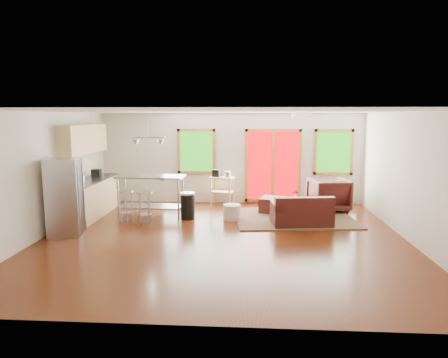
# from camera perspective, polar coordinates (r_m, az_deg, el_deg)

# --- Properties ---
(floor) EXTENTS (7.50, 7.00, 0.02)m
(floor) POSITION_cam_1_polar(r_m,az_deg,el_deg) (8.35, -0.13, -8.55)
(floor) COLOR #391506
(floor) RESTS_ON ground
(ceiling) EXTENTS (7.50, 7.00, 0.02)m
(ceiling) POSITION_cam_1_polar(r_m,az_deg,el_deg) (7.97, -0.14, 9.73)
(ceiling) COLOR silver
(ceiling) RESTS_ON ground
(back_wall) EXTENTS (7.50, 0.02, 2.60)m
(back_wall) POSITION_cam_1_polar(r_m,az_deg,el_deg) (11.53, 1.02, 2.97)
(back_wall) COLOR beige
(back_wall) RESTS_ON ground
(left_wall) EXTENTS (0.02, 7.00, 2.60)m
(left_wall) POSITION_cam_1_polar(r_m,az_deg,el_deg) (9.11, -24.45, 0.56)
(left_wall) COLOR beige
(left_wall) RESTS_ON ground
(right_wall) EXTENTS (0.02, 7.00, 2.60)m
(right_wall) POSITION_cam_1_polar(r_m,az_deg,el_deg) (8.67, 25.52, 0.10)
(right_wall) COLOR beige
(right_wall) RESTS_ON ground
(front_wall) EXTENTS (7.50, 0.02, 2.60)m
(front_wall) POSITION_cam_1_polar(r_m,az_deg,el_deg) (4.63, -3.02, -6.11)
(front_wall) COLOR beige
(front_wall) RESTS_ON ground
(window_left) EXTENTS (1.10, 0.05, 1.30)m
(window_left) POSITION_cam_1_polar(r_m,az_deg,el_deg) (11.55, -3.96, 3.96)
(window_left) COLOR #15510D
(window_left) RESTS_ON back_wall
(french_doors) EXTENTS (1.60, 0.05, 2.10)m
(french_doors) POSITION_cam_1_polar(r_m,az_deg,el_deg) (11.51, 6.98, 1.89)
(french_doors) COLOR #A80006
(french_doors) RESTS_ON back_wall
(window_right) EXTENTS (1.10, 0.05, 1.30)m
(window_right) POSITION_cam_1_polar(r_m,az_deg,el_deg) (11.70, 15.38, 3.72)
(window_right) COLOR #15510D
(window_right) RESTS_ON back_wall
(rug) EXTENTS (3.06, 2.47, 0.03)m
(rug) POSITION_cam_1_polar(r_m,az_deg,el_deg) (10.09, 9.94, -5.47)
(rug) COLOR #405534
(rug) RESTS_ON floor
(loveseat) EXTENTS (1.42, 0.91, 0.72)m
(loveseat) POSITION_cam_1_polar(r_m,az_deg,el_deg) (9.41, 11.02, -4.86)
(loveseat) COLOR black
(loveseat) RESTS_ON floor
(coffee_table) EXTENTS (0.94, 0.57, 0.37)m
(coffee_table) POSITION_cam_1_polar(r_m,az_deg,el_deg) (9.92, 11.06, -3.91)
(coffee_table) COLOR #39200E
(coffee_table) RESTS_ON floor
(armchair) EXTENTS (1.08, 1.04, 0.96)m
(armchair) POSITION_cam_1_polar(r_m,az_deg,el_deg) (10.94, 14.70, -1.98)
(armchair) COLOR black
(armchair) RESTS_ON floor
(ottoman) EXTENTS (0.77, 0.77, 0.40)m
(ottoman) POSITION_cam_1_polar(r_m,az_deg,el_deg) (10.53, 6.98, -3.73)
(ottoman) COLOR black
(ottoman) RESTS_ON floor
(pouf) EXTENTS (0.49, 0.49, 0.38)m
(pouf) POSITION_cam_1_polar(r_m,az_deg,el_deg) (9.76, 1.13, -4.77)
(pouf) COLOR beige
(pouf) RESTS_ON floor
(vase) EXTENTS (0.21, 0.22, 0.29)m
(vase) POSITION_cam_1_polar(r_m,az_deg,el_deg) (10.13, 10.17, -2.56)
(vase) COLOR silver
(vase) RESTS_ON coffee_table
(book) EXTENTS (0.23, 0.11, 0.32)m
(book) POSITION_cam_1_polar(r_m,az_deg,el_deg) (10.14, 11.93, -2.29)
(book) COLOR maroon
(book) RESTS_ON coffee_table
(cabinets) EXTENTS (0.64, 2.24, 2.30)m
(cabinets) POSITION_cam_1_polar(r_m,az_deg,el_deg) (10.57, -18.71, -0.09)
(cabinets) COLOR tan
(cabinets) RESTS_ON floor
(refrigerator) EXTENTS (0.75, 0.74, 1.63)m
(refrigerator) POSITION_cam_1_polar(r_m,az_deg,el_deg) (9.06, -21.72, -2.41)
(refrigerator) COLOR #B7BABC
(refrigerator) RESTS_ON floor
(island) EXTENTS (1.69, 0.74, 1.05)m
(island) POSITION_cam_1_polar(r_m,az_deg,el_deg) (10.07, -10.42, -1.37)
(island) COLOR #B7BABC
(island) RESTS_ON floor
(cup) EXTENTS (0.15, 0.13, 0.13)m
(cup) POSITION_cam_1_polar(r_m,az_deg,el_deg) (9.75, -8.84, 0.08)
(cup) COLOR silver
(cup) RESTS_ON island
(bar_stool_a) EXTENTS (0.46, 0.46, 0.77)m
(bar_stool_a) POSITION_cam_1_polar(r_m,az_deg,el_deg) (9.74, -13.88, -2.72)
(bar_stool_a) COLOR #B7BABC
(bar_stool_a) RESTS_ON floor
(bar_stool_b) EXTENTS (0.40, 0.40, 0.78)m
(bar_stool_b) POSITION_cam_1_polar(r_m,az_deg,el_deg) (9.45, -11.30, -2.96)
(bar_stool_b) COLOR #B7BABC
(bar_stool_b) RESTS_ON floor
(trash_can) EXTENTS (0.40, 0.40, 0.66)m
(trash_can) POSITION_cam_1_polar(r_m,az_deg,el_deg) (9.86, -5.22, -3.80)
(trash_can) COLOR black
(trash_can) RESTS_ON floor
(kitchen_cart) EXTENTS (0.75, 0.59, 1.00)m
(kitchen_cart) POSITION_cam_1_polar(r_m,az_deg,el_deg) (11.35, -0.37, -0.26)
(kitchen_cart) COLOR tan
(kitchen_cart) RESTS_ON floor
(ceiling_flush) EXTENTS (0.35, 0.35, 0.12)m
(ceiling_flush) POSITION_cam_1_polar(r_m,az_deg,el_deg) (8.62, 10.95, 8.98)
(ceiling_flush) COLOR white
(ceiling_flush) RESTS_ON ceiling
(pendant_light) EXTENTS (0.80, 0.18, 0.79)m
(pendant_light) POSITION_cam_1_polar(r_m,az_deg,el_deg) (9.77, -10.77, 5.25)
(pendant_light) COLOR gray
(pendant_light) RESTS_ON ceiling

